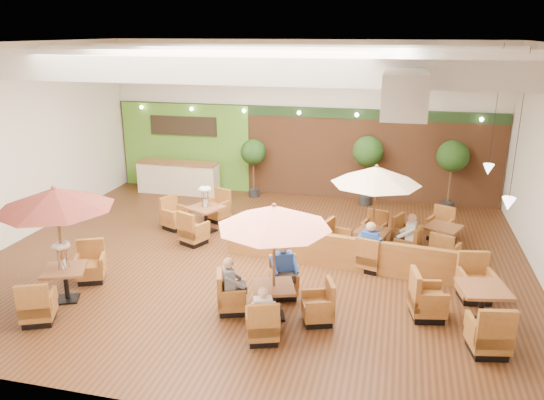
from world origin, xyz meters
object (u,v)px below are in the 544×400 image
(table_0, at_px, (57,215))
(table_3, at_px, (198,216))
(service_counter, at_px, (178,178))
(table_1, at_px, (274,241))
(topiary_1, at_px, (368,154))
(diner_4, at_px, (409,232))
(topiary_2, at_px, (453,159))
(diner_1, at_px, (284,265))
(table_4, at_px, (465,305))
(topiary_0, at_px, (253,154))
(booth_divider, at_px, (343,253))
(diner_0, at_px, (263,308))
(diner_3, at_px, (371,241))
(table_2, at_px, (375,194))
(table_5, at_px, (431,239))
(diner_2, at_px, (231,280))

(table_0, distance_m, table_3, 5.17)
(service_counter, xyz_separation_m, table_1, (5.55, -7.93, 1.16))
(topiary_1, height_order, diner_4, topiary_1)
(table_3, relative_size, topiary_2, 1.19)
(topiary_1, height_order, diner_1, topiary_1)
(table_4, bearing_deg, diner_4, 99.79)
(topiary_0, xyz_separation_m, diner_1, (2.71, -7.20, -0.79))
(booth_divider, bearing_deg, topiary_1, 94.93)
(diner_0, bearing_deg, topiary_0, 85.09)
(topiary_0, height_order, topiary_1, topiary_1)
(service_counter, height_order, booth_divider, service_counter)
(diner_3, bearing_deg, topiary_1, 105.25)
(table_3, xyz_separation_m, table_4, (7.29, -3.66, -0.06))
(topiary_0, bearing_deg, table_1, -71.58)
(table_2, distance_m, diner_1, 3.47)
(table_1, xyz_separation_m, table_5, (3.36, 4.45, -1.39))
(topiary_2, bearing_deg, diner_4, -106.74)
(topiary_0, relative_size, diner_3, 2.48)
(table_2, relative_size, diner_4, 3.16)
(table_2, xyz_separation_m, table_3, (-5.21, 0.65, -1.27))
(table_0, relative_size, table_3, 0.98)
(diner_3, bearing_deg, diner_2, -124.17)
(service_counter, bearing_deg, diner_1, -51.58)
(table_4, distance_m, diner_2, 4.88)
(booth_divider, height_order, table_3, table_3)
(table_0, xyz_separation_m, table_1, (4.68, 0.38, -0.29))
(table_0, bearing_deg, diner_0, -30.46)
(table_5, relative_size, topiary_0, 1.29)
(table_5, height_order, diner_0, diner_0)
(topiary_2, distance_m, diner_0, 9.98)
(table_0, bearing_deg, table_1, -19.13)
(table_3, relative_size, diner_1, 3.33)
(booth_divider, xyz_separation_m, table_4, (2.75, -1.99, -0.04))
(diner_1, relative_size, diner_3, 1.01)
(booth_divider, distance_m, table_3, 4.84)
(table_3, xyz_separation_m, diner_3, (5.21, -1.57, 0.32))
(service_counter, relative_size, diner_2, 3.73)
(service_counter, height_order, table_5, service_counter)
(table_5, distance_m, diner_4, 1.04)
(service_counter, distance_m, diner_2, 9.18)
(topiary_0, height_order, diner_2, topiary_0)
(diner_1, bearing_deg, diner_3, -162.00)
(service_counter, height_order, table_2, table_2)
(booth_divider, relative_size, table_0, 2.24)
(diner_0, bearing_deg, topiary_1, 60.20)
(table_5, bearing_deg, table_0, -124.65)
(table_0, xyz_separation_m, table_3, (1.27, 4.76, -1.57))
(topiary_2, bearing_deg, table_5, -100.61)
(table_4, bearing_deg, table_1, 179.37)
(diner_3, distance_m, diner_4, 1.31)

